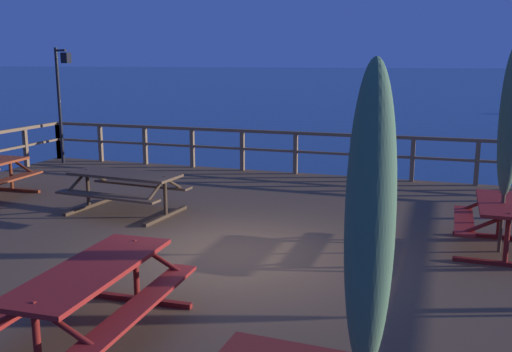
# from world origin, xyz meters

# --- Properties ---
(ground_plane) EXTENTS (600.00, 600.00, 0.00)m
(ground_plane) POSITION_xyz_m (0.00, 0.00, 0.00)
(ground_plane) COLOR navy
(wooden_deck) EXTENTS (16.19, 12.76, 0.86)m
(wooden_deck) POSITION_xyz_m (0.00, 0.00, 0.43)
(wooden_deck) COLOR brown
(wooden_deck) RESTS_ON ground
(railing_waterside_far) EXTENTS (15.99, 0.10, 1.09)m
(railing_waterside_far) POSITION_xyz_m (-0.00, 6.23, 1.59)
(railing_waterside_far) COLOR brown
(railing_waterside_far) RESTS_ON wooden_deck
(picnic_table_front_right) EXTENTS (1.40, 1.70, 0.78)m
(picnic_table_front_right) POSITION_xyz_m (3.80, 1.36, 1.41)
(picnic_table_front_right) COLOR maroon
(picnic_table_front_right) RESTS_ON wooden_deck
(picnic_table_mid_left) EXTENTS (1.48, 2.24, 0.78)m
(picnic_table_mid_left) POSITION_xyz_m (-0.46, -2.96, 1.42)
(picnic_table_mid_left) COLOR maroon
(picnic_table_mid_left) RESTS_ON wooden_deck
(picnic_table_front_left) EXTENTS (2.24, 1.57, 0.78)m
(picnic_table_front_left) POSITION_xyz_m (-2.81, 1.51, 1.42)
(picnic_table_front_left) COLOR brown
(picnic_table_front_left) RESTS_ON wooden_deck
(patio_umbrella_short_mid) EXTENTS (0.32, 0.32, 3.10)m
(patio_umbrella_short_mid) POSITION_xyz_m (3.77, 1.33, 2.83)
(patio_umbrella_short_mid) COLOR #4C3828
(patio_umbrella_short_mid) RESTS_ON wooden_deck
(patio_umbrella_tall_mid_right) EXTENTS (0.32, 0.32, 2.88)m
(patio_umbrella_tall_mid_right) POSITION_xyz_m (2.49, -4.16, 2.69)
(patio_umbrella_tall_mid_right) COLOR #4C3828
(patio_umbrella_tall_mid_right) RESTS_ON wooden_deck
(lamp_post_hooked) EXTENTS (0.64, 0.38, 3.20)m
(lamp_post_hooked) POSITION_xyz_m (-7.22, 5.60, 2.97)
(lamp_post_hooked) COLOR black
(lamp_post_hooked) RESTS_ON wooden_deck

